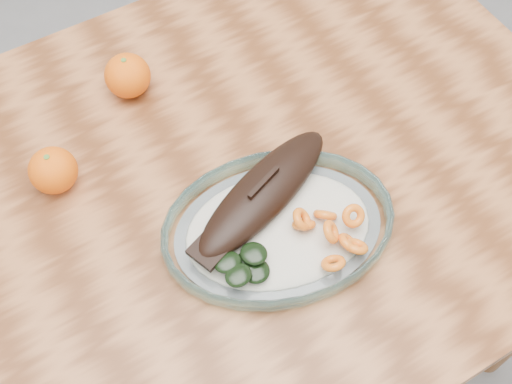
% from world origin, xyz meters
% --- Properties ---
extents(ground, '(3.00, 3.00, 0.00)m').
position_xyz_m(ground, '(0.00, 0.00, 0.00)').
color(ground, slate).
rests_on(ground, ground).
extents(dining_table, '(1.20, 0.80, 0.75)m').
position_xyz_m(dining_table, '(0.00, 0.00, 0.65)').
color(dining_table, '#5B2E15').
rests_on(dining_table, ground).
extents(plated_meal, '(0.70, 0.70, 0.08)m').
position_xyz_m(plated_meal, '(0.06, -0.11, 0.77)').
color(plated_meal, white).
rests_on(plated_meal, dining_table).
extents(orange_left, '(0.07, 0.07, 0.07)m').
position_xyz_m(orange_left, '(-0.17, 0.11, 0.78)').
color(orange_left, '#F74B05').
rests_on(orange_left, dining_table).
extents(orange_right, '(0.07, 0.07, 0.07)m').
position_xyz_m(orange_right, '(-0.01, 0.22, 0.79)').
color(orange_right, '#F74B05').
rests_on(orange_right, dining_table).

